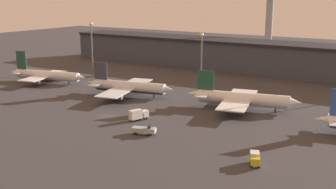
{
  "coord_description": "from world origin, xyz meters",
  "views": [
    {
      "loc": [
        92.19,
        -106.61,
        41.31
      ],
      "look_at": [
        14.18,
        17.05,
        6.0
      ],
      "focal_mm": 45.0,
      "sensor_mm": 36.0,
      "label": 1
    }
  ],
  "objects_px": {
    "airplane_1": "(128,87)",
    "control_tower": "(269,15)",
    "airplane_0": "(46,75)",
    "service_vehicle_3": "(255,158)",
    "service_vehicle_1": "(144,130)",
    "service_vehicle_2": "(138,114)",
    "airplane_2": "(242,99)"
  },
  "relations": [
    {
      "from": "service_vehicle_2",
      "to": "airplane_1",
      "type": "bearing_deg",
      "value": 62.71
    },
    {
      "from": "airplane_1",
      "to": "service_vehicle_1",
      "type": "relative_size",
      "value": 5.14
    },
    {
      "from": "airplane_0",
      "to": "airplane_2",
      "type": "distance_m",
      "value": 96.85
    },
    {
      "from": "airplane_1",
      "to": "control_tower",
      "type": "xyz_separation_m",
      "value": [
        16.44,
        121.9,
        24.2
      ]
    },
    {
      "from": "airplane_0",
      "to": "airplane_1",
      "type": "distance_m",
      "value": 49.12
    },
    {
      "from": "service_vehicle_1",
      "to": "service_vehicle_3",
      "type": "relative_size",
      "value": 1.41
    },
    {
      "from": "service_vehicle_3",
      "to": "control_tower",
      "type": "xyz_separation_m",
      "value": [
        -53.86,
        162.52,
        26.23
      ]
    },
    {
      "from": "airplane_0",
      "to": "service_vehicle_3",
      "type": "xyz_separation_m",
      "value": [
        119.42,
        -41.11,
        -1.79
      ]
    },
    {
      "from": "airplane_1",
      "to": "control_tower",
      "type": "distance_m",
      "value": 125.36
    },
    {
      "from": "airplane_2",
      "to": "service_vehicle_1",
      "type": "relative_size",
      "value": 5.51
    },
    {
      "from": "airplane_0",
      "to": "service_vehicle_1",
      "type": "relative_size",
      "value": 5.4
    },
    {
      "from": "airplane_1",
      "to": "airplane_2",
      "type": "xyz_separation_m",
      "value": [
        47.61,
        5.29,
        0.16
      ]
    },
    {
      "from": "airplane_1",
      "to": "service_vehicle_3",
      "type": "height_order",
      "value": "airplane_1"
    },
    {
      "from": "control_tower",
      "to": "service_vehicle_1",
      "type": "bearing_deg",
      "value": -83.7
    },
    {
      "from": "airplane_0",
      "to": "service_vehicle_2",
      "type": "relative_size",
      "value": 5.74
    },
    {
      "from": "service_vehicle_1",
      "to": "airplane_2",
      "type": "bearing_deg",
      "value": 53.14
    },
    {
      "from": "airplane_0",
      "to": "control_tower",
      "type": "height_order",
      "value": "control_tower"
    },
    {
      "from": "airplane_1",
      "to": "service_vehicle_1",
      "type": "distance_m",
      "value": 49.9
    },
    {
      "from": "service_vehicle_2",
      "to": "service_vehicle_3",
      "type": "xyz_separation_m",
      "value": [
        46.47,
        -14.89,
        -0.33
      ]
    },
    {
      "from": "airplane_0",
      "to": "service_vehicle_2",
      "type": "xyz_separation_m",
      "value": [
        72.95,
        -26.22,
        -1.46
      ]
    },
    {
      "from": "airplane_2",
      "to": "control_tower",
      "type": "distance_m",
      "value": 123.07
    },
    {
      "from": "control_tower",
      "to": "service_vehicle_2",
      "type": "bearing_deg",
      "value": -87.13
    },
    {
      "from": "service_vehicle_2",
      "to": "control_tower",
      "type": "relative_size",
      "value": 0.15
    },
    {
      "from": "control_tower",
      "to": "airplane_2",
      "type": "bearing_deg",
      "value": -75.03
    },
    {
      "from": "airplane_0",
      "to": "control_tower",
      "type": "relative_size",
      "value": 0.84
    },
    {
      "from": "airplane_1",
      "to": "control_tower",
      "type": "relative_size",
      "value": 0.8
    },
    {
      "from": "service_vehicle_2",
      "to": "service_vehicle_1",
      "type": "bearing_deg",
      "value": -116.98
    },
    {
      "from": "airplane_1",
      "to": "service_vehicle_1",
      "type": "height_order",
      "value": "airplane_1"
    },
    {
      "from": "airplane_1",
      "to": "control_tower",
      "type": "bearing_deg",
      "value": 69.27
    },
    {
      "from": "airplane_2",
      "to": "service_vehicle_1",
      "type": "distance_m",
      "value": 44.06
    },
    {
      "from": "airplane_2",
      "to": "control_tower",
      "type": "height_order",
      "value": "control_tower"
    },
    {
      "from": "airplane_2",
      "to": "airplane_1",
      "type": "bearing_deg",
      "value": 173.3
    }
  ]
}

